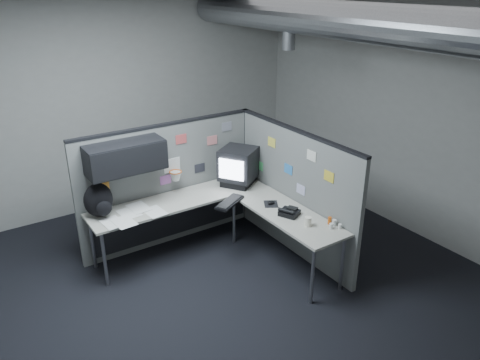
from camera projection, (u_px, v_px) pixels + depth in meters
room at (272, 100)px, 4.88m from camera, size 5.62×5.62×3.22m
partition_back at (159, 175)px, 5.84m from camera, size 2.44×0.42×1.63m
partition_right at (294, 192)px, 5.82m from camera, size 0.07×2.23×1.63m
desk at (208, 211)px, 5.79m from camera, size 2.31×2.11×0.73m
monitor at (238, 166)px, 6.17m from camera, size 0.60×0.60×0.49m
keyboard at (230, 202)px, 5.71m from camera, size 0.48×0.36×0.04m
mouse at (271, 203)px, 5.69m from camera, size 0.24×0.26×0.04m
phone at (289, 212)px, 5.42m from camera, size 0.26×0.27×0.10m
bottles at (333, 223)px, 5.18m from camera, size 0.13×0.19×0.08m
cup at (308, 222)px, 5.18m from camera, size 0.09×0.09×0.11m
papers at (132, 215)px, 5.42m from camera, size 0.75×0.58×0.02m
backpack at (99, 201)px, 5.33m from camera, size 0.38×0.37×0.41m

